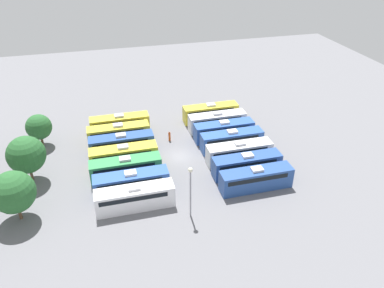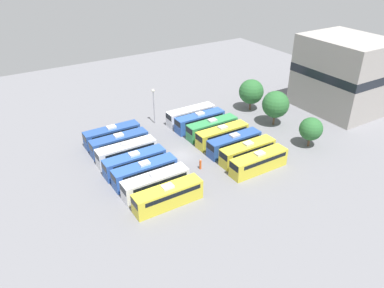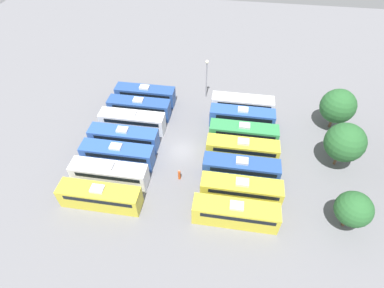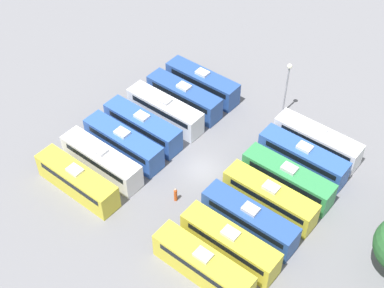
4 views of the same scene
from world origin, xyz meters
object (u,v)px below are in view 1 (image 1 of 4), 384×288
bus_3 (232,140)px  bus_6 (210,112)px  bus_4 (224,130)px  bus_9 (126,168)px  bus_5 (217,121)px  bus_7 (135,197)px  tree_2 (39,127)px  bus_12 (119,133)px  bus_2 (239,152)px  bus_0 (256,178)px  light_pole (190,184)px  bus_8 (131,182)px  bus_13 (120,123)px  worker_person (170,136)px  bus_11 (122,144)px  bus_1 (246,164)px  tree_1 (26,155)px  tree_0 (13,192)px  bus_10 (124,155)px

bus_3 → bus_6: 10.62m
bus_4 → bus_9: 18.79m
bus_5 → bus_7: size_ratio=1.00×
bus_6 → tree_2: bearing=93.0°
bus_9 → bus_12: bearing=0.3°
bus_6 → bus_2: bearing=-179.4°
bus_0 → light_pole: 11.25m
bus_6 → bus_8: bearing=136.7°
bus_3 → bus_12: size_ratio=1.00×
bus_13 → worker_person: size_ratio=5.68×
bus_9 → bus_11: 7.02m
bus_7 → tree_2: 23.69m
bus_0 → worker_person: size_ratio=5.68×
bus_1 → bus_13: same height
bus_6 → worker_person: size_ratio=5.68×
bus_3 → bus_9: 17.96m
tree_1 → bus_7: bearing=-125.6°
tree_0 → bus_4: bearing=-68.1°
bus_7 → worker_person: bus_7 is taller
bus_3 → bus_8: size_ratio=1.00×
bus_1 → bus_11: bearing=58.1°
bus_10 → light_pole: bearing=-153.5°
bus_0 → bus_1: (3.62, -0.06, 0.00)m
bus_6 → bus_13: same height
tree_0 → bus_13: bearing=-36.3°
bus_3 → tree_2: 31.54m
bus_8 → bus_11: same height
tree_1 → tree_2: 10.05m
bus_8 → bus_10: same height
bus_1 → bus_10: bearing=67.7°
bus_0 → bus_11: (14.29, 17.11, 0.00)m
bus_0 → bus_2: (7.09, -0.21, 0.00)m
bus_12 → bus_9: bearing=-179.7°
tree_1 → tree_2: bearing=-3.9°
bus_0 → bus_8: 17.23m
bus_1 → bus_6: (17.87, 0.00, 0.00)m
bus_3 → bus_8: (-7.34, 17.25, 0.00)m
bus_1 → tree_2: 34.06m
bus_7 → light_pole: light_pole is taller
bus_7 → bus_10: same height
bus_8 → tree_2: (16.41, 12.91, 1.81)m
bus_1 → bus_12: same height
worker_person → bus_2: bearing=-134.3°
bus_5 → bus_11: size_ratio=1.00×
bus_10 → light_pole: light_pole is taller
bus_7 → bus_12: same height
bus_0 → tree_0: (1.74, 31.09, 2.53)m
bus_9 → bus_11: same height
bus_1 → bus_5: same height
light_pole → bus_3: bearing=-37.0°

